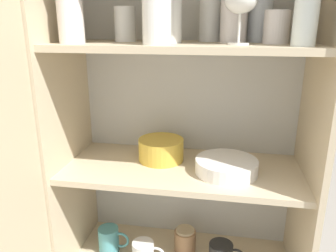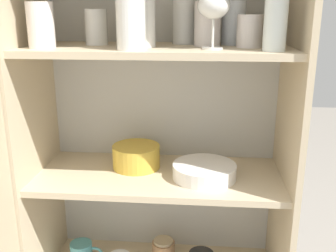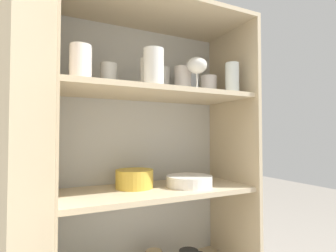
# 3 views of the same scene
# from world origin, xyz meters

# --- Properties ---
(cupboard_back_panel) EXTENTS (0.82, 0.02, 1.42)m
(cupboard_back_panel) POSITION_xyz_m (0.00, 0.35, 0.71)
(cupboard_back_panel) COLOR silver
(cupboard_back_panel) RESTS_ON ground_plane
(cupboard_side_left) EXTENTS (0.02, 0.38, 1.42)m
(cupboard_side_left) POSITION_xyz_m (-0.40, 0.17, 0.71)
(cupboard_side_left) COLOR #CCB793
(cupboard_side_left) RESTS_ON ground_plane
(cupboard_side_right) EXTENTS (0.02, 0.38, 1.42)m
(cupboard_side_right) POSITION_xyz_m (0.40, 0.17, 0.71)
(cupboard_side_right) COLOR #CCB793
(cupboard_side_right) RESTS_ON ground_plane
(shelf_board_middle) EXTENTS (0.78, 0.34, 0.02)m
(shelf_board_middle) POSITION_xyz_m (0.00, 0.17, 0.68)
(shelf_board_middle) COLOR beige
(shelf_board_upper) EXTENTS (0.78, 0.34, 0.02)m
(shelf_board_upper) POSITION_xyz_m (0.00, 0.17, 1.08)
(shelf_board_upper) COLOR beige
(tumbler_glass_0) EXTENTS (0.07, 0.07, 0.13)m
(tumbler_glass_0) POSITION_xyz_m (-0.04, 0.15, 1.16)
(tumbler_glass_0) COLOR white
(tumbler_glass_0) RESTS_ON shelf_board_upper
(tumbler_glass_1) EXTENTS (0.08, 0.08, 0.14)m
(tumbler_glass_1) POSITION_xyz_m (-0.06, 0.06, 1.16)
(tumbler_glass_1) COLOR white
(tumbler_glass_1) RESTS_ON shelf_board_upper
(tumbler_glass_2) EXTENTS (0.06, 0.06, 0.13)m
(tumbler_glass_2) POSITION_xyz_m (0.32, 0.06, 1.16)
(tumbler_glass_2) COLOR white
(tumbler_glass_2) RESTS_ON shelf_board_upper
(tumbler_glass_3) EXTENTS (0.07, 0.07, 0.13)m
(tumbler_glass_3) POSITION_xyz_m (0.22, 0.25, 1.16)
(tumbler_glass_3) COLOR white
(tumbler_glass_3) RESTS_ON shelf_board_upper
(tumbler_glass_4) EXTENTS (0.08, 0.08, 0.13)m
(tumbler_glass_4) POSITION_xyz_m (0.14, 0.20, 1.15)
(tumbler_glass_4) COLOR silver
(tumbler_glass_4) RESTS_ON shelf_board_upper
(tumbler_glass_5) EXTENTS (0.07, 0.07, 0.11)m
(tumbler_glass_5) POSITION_xyz_m (-0.19, 0.21, 1.14)
(tumbler_glass_5) COLOR white
(tumbler_glass_5) RESTS_ON shelf_board_upper
(tumbler_glass_6) EXTENTS (0.07, 0.07, 0.13)m
(tumbler_glass_6) POSITION_xyz_m (-0.32, 0.09, 1.15)
(tumbler_glass_6) COLOR silver
(tumbler_glass_6) RESTS_ON shelf_board_upper
(tumbler_glass_7) EXTENTS (0.07, 0.07, 0.13)m
(tumbler_glass_7) POSITION_xyz_m (0.07, 0.27, 1.16)
(tumbler_glass_7) COLOR white
(tumbler_glass_7) RESTS_ON shelf_board_upper
(tumbler_glass_8) EXTENTS (0.07, 0.07, 0.09)m
(tumbler_glass_8) POSITION_xyz_m (0.26, 0.16, 1.14)
(tumbler_glass_8) COLOR silver
(tumbler_glass_8) RESTS_ON shelf_board_upper
(wine_glass_0) EXTENTS (0.09, 0.09, 0.15)m
(wine_glass_0) POSITION_xyz_m (0.16, 0.10, 1.20)
(wine_glass_0) COLOR white
(wine_glass_0) RESTS_ON shelf_board_upper
(plate_stack_white) EXTENTS (0.20, 0.20, 0.04)m
(plate_stack_white) POSITION_xyz_m (0.15, 0.15, 0.71)
(plate_stack_white) COLOR white
(plate_stack_white) RESTS_ON shelf_board_middle
(mixing_bowl_large) EXTENTS (0.16, 0.16, 0.08)m
(mixing_bowl_large) POSITION_xyz_m (-0.08, 0.22, 0.73)
(mixing_bowl_large) COLOR gold
(mixing_bowl_large) RESTS_ON shelf_board_middle
(storage_jar) EXTENTS (0.08, 0.08, 0.09)m
(storage_jar) POSITION_xyz_m (0.01, 0.22, 0.36)
(storage_jar) COLOR #99704C
(storage_jar) RESTS_ON shelf_board_lower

